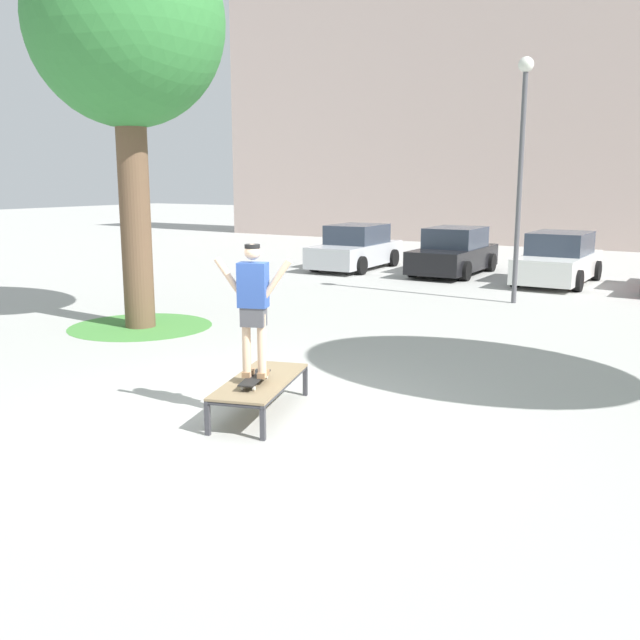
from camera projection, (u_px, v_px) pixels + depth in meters
ground_plane at (268, 410)px, 9.54m from camera, size 120.00×120.00×0.00m
building_facade at (587, 104)px, 31.95m from camera, size 36.98×4.00×12.63m
skate_box at (260, 383)px, 9.31m from camera, size 1.28×2.04×0.46m
skateboard at (255, 378)px, 9.09m from camera, size 0.46×0.82×0.09m
skater at (253, 301)px, 8.90m from camera, size 0.97×0.41×1.69m
tree_near_left at (126, 26)px, 13.79m from camera, size 3.84×3.84×8.03m
grass_patch_near_left at (141, 326)px, 14.94m from camera, size 2.96×2.96×0.01m
car_silver at (356, 249)px, 24.42m from camera, size 2.04×4.26×1.50m
car_black at (454, 253)px, 23.03m from camera, size 2.00×4.24×1.50m
car_white at (559, 260)px, 20.97m from camera, size 1.92×4.20×1.50m
light_post at (522, 145)px, 17.05m from camera, size 0.36×0.36×5.83m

